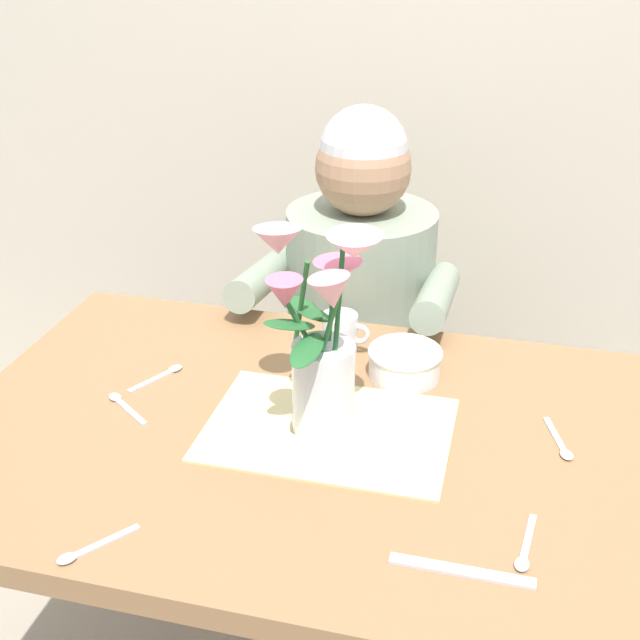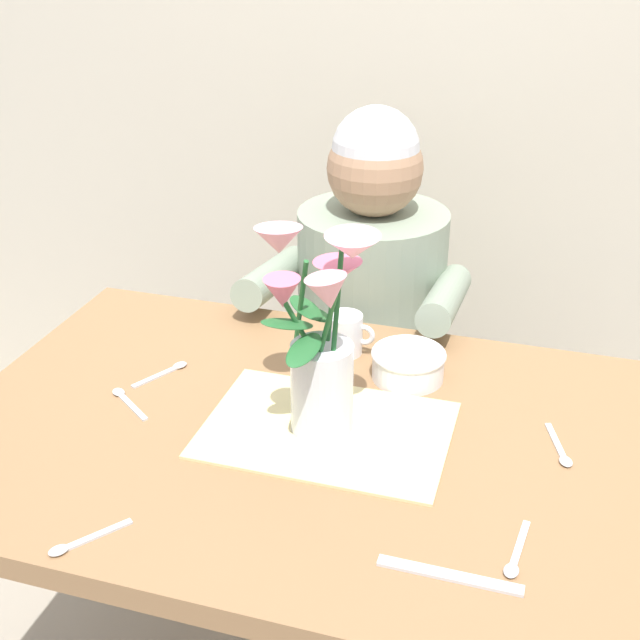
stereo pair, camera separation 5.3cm
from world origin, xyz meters
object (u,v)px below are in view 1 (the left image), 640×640
at_px(flower_vase, 320,340).
at_px(tea_cup, 341,334).
at_px(ceramic_bowl, 405,362).
at_px(dinner_knife, 462,571).
at_px(seated_person, 359,346).

xyz_separation_m(flower_vase, tea_cup, (-0.03, 0.26, -0.13)).
bearing_deg(ceramic_bowl, dinner_knife, -72.25).
height_order(seated_person, flower_vase, seated_person).
xyz_separation_m(seated_person, ceramic_bowl, (0.17, -0.41, 0.21)).
distance_m(seated_person, ceramic_bowl, 0.49).
distance_m(flower_vase, dinner_knife, 0.41).
relative_size(ceramic_bowl, dinner_knife, 0.72).
xyz_separation_m(seated_person, dinner_knife, (0.32, -0.88, 0.18)).
distance_m(seated_person, flower_vase, 0.70).
bearing_deg(tea_cup, flower_vase, -84.20).
bearing_deg(flower_vase, dinner_knife, -46.36).
bearing_deg(seated_person, dinner_knife, -73.04).
xyz_separation_m(seated_person, flower_vase, (0.06, -0.61, 0.34)).
height_order(seated_person, tea_cup, seated_person).
distance_m(flower_vase, tea_cup, 0.29).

